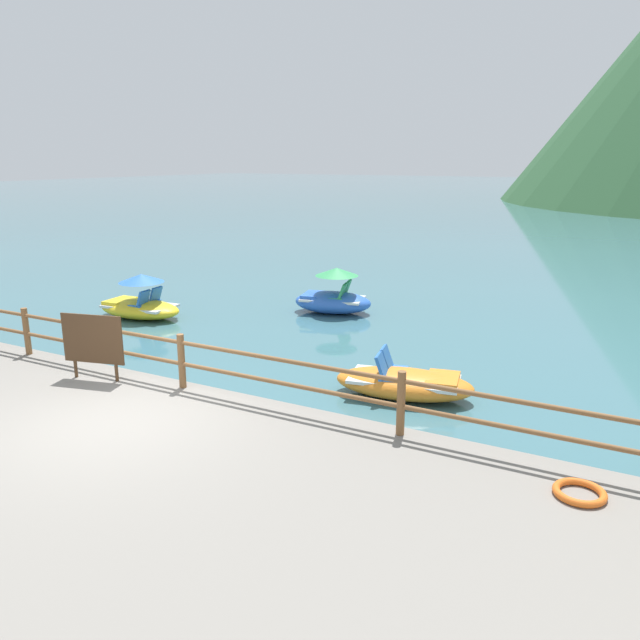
% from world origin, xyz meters
% --- Properties ---
extents(ground_plane, '(200.00, 200.00, 0.00)m').
position_xyz_m(ground_plane, '(0.00, 40.00, 0.00)').
color(ground_plane, '#3D6B75').
extents(dock_railing, '(23.92, 0.12, 0.95)m').
position_xyz_m(dock_railing, '(0.00, 1.55, 0.98)').
color(dock_railing, brown).
rests_on(dock_railing, promenade_dock).
extents(sign_board, '(1.15, 0.32, 1.19)m').
position_xyz_m(sign_board, '(-1.63, 1.14, 1.13)').
color(sign_board, silver).
rests_on(sign_board, promenade_dock).
extents(life_ring, '(0.61, 0.61, 0.09)m').
position_xyz_m(life_ring, '(6.42, 0.97, 0.45)').
color(life_ring, orange).
rests_on(life_ring, promenade_dock).
extents(pedal_boat_1, '(2.52, 1.43, 1.22)m').
position_xyz_m(pedal_boat_1, '(-5.21, 5.93, 0.40)').
color(pedal_boat_1, yellow).
rests_on(pedal_boat_1, ground).
extents(pedal_boat_2, '(2.39, 1.69, 1.28)m').
position_xyz_m(pedal_boat_2, '(-0.83, 8.91, 0.44)').
color(pedal_boat_2, blue).
rests_on(pedal_boat_2, ground).
extents(pedal_boat_3, '(2.68, 1.59, 0.85)m').
position_xyz_m(pedal_boat_3, '(3.18, 3.87, 0.27)').
color(pedal_boat_3, orange).
rests_on(pedal_boat_3, ground).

